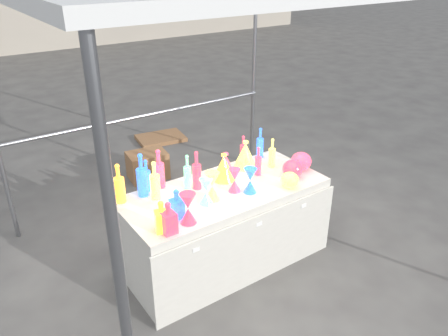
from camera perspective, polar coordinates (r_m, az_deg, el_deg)
ground at (r=4.19m, az=0.00°, el=-11.75°), size 80.00×80.00×0.00m
display_table at (r=3.96m, az=0.08°, el=-7.55°), size 1.84×0.83×0.75m
cardboard_box_closed at (r=5.60m, az=-9.94°, el=0.36°), size 0.51×0.40×0.35m
cardboard_box_flat at (r=6.80m, az=-8.27°, el=3.89°), size 0.76×0.60×0.06m
bottle_0 at (r=3.60m, az=-13.55°, el=-1.94°), size 0.09×0.09×0.34m
bottle_1 at (r=3.74m, az=-10.08°, el=-0.95°), size 0.08×0.08×0.29m
bottle_2 at (r=3.71m, az=-3.59°, el=-0.27°), size 0.08×0.08×0.35m
bottle_3 at (r=3.77m, az=-8.48°, el=-0.06°), size 0.10×0.10×0.35m
bottle_4 at (r=3.59m, az=-9.04°, el=-1.60°), size 0.09×0.09×0.34m
bottle_5 at (r=3.73m, az=-4.80°, el=-0.46°), size 0.08×0.08×0.31m
bottle_7 at (r=3.65m, az=-10.70°, el=-0.88°), size 0.10×0.10×0.38m
decanter_0 at (r=3.20m, az=-8.16°, el=-6.23°), size 0.12×0.12×0.25m
decanter_1 at (r=3.17m, az=-7.27°, el=-6.45°), size 0.10×0.10×0.25m
decanter_2 at (r=3.34m, az=-6.20°, el=-4.65°), size 0.10×0.10×0.24m
hourglass_0 at (r=3.27m, az=-4.72°, el=-5.29°), size 0.16×0.16×0.25m
hourglass_1 at (r=3.69m, az=1.39°, el=-1.59°), size 0.13×0.13×0.21m
hourglass_2 at (r=3.56m, az=-1.55°, el=-2.38°), size 0.15×0.15×0.25m
hourglass_3 at (r=3.51m, az=-2.34°, el=-3.08°), size 0.11×0.11×0.22m
hourglass_5 at (r=3.68m, az=3.43°, el=-1.63°), size 0.12×0.12×0.22m
globe_1 at (r=3.81m, az=8.56°, el=-1.69°), size 0.19×0.19×0.13m
globe_2 at (r=3.98m, az=8.93°, el=-0.25°), size 0.22×0.22×0.15m
globe_3 at (r=4.14m, az=10.03°, el=0.75°), size 0.24×0.24×0.15m
lampshade_0 at (r=3.87m, az=-0.03°, el=0.16°), size 0.25×0.25×0.25m
lampshade_2 at (r=3.94m, az=0.25°, el=0.47°), size 0.25×0.25×0.23m
lampshade_3 at (r=4.10m, az=2.81°, el=1.81°), size 0.25×0.25×0.27m
bottle_8 at (r=4.32m, az=4.73°, el=3.33°), size 0.08×0.08×0.31m
bottle_9 at (r=4.21m, az=2.51°, el=2.52°), size 0.07×0.07×0.27m
bottle_10 at (r=3.97m, az=4.49°, el=0.93°), size 0.08×0.08×0.27m
bottle_11 at (r=4.13m, az=6.30°, el=2.01°), size 0.08×0.08×0.29m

